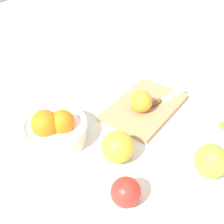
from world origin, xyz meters
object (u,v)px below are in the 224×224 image
(bowl, at_px, (54,128))
(apple_mid_left, at_px, (118,147))
(cutting_board, at_px, (145,107))
(knife, at_px, (163,100))
(orange_on_board, at_px, (141,101))
(apple_front_center, at_px, (212,161))
(apple_front_left, at_px, (126,192))

(bowl, height_order, apple_mid_left, bowl)
(cutting_board, bearing_deg, knife, -25.97)
(cutting_board, height_order, orange_on_board, orange_on_board)
(apple_mid_left, bearing_deg, apple_front_center, -58.66)
(cutting_board, bearing_deg, bowl, 160.26)
(cutting_board, xyz_separation_m, knife, (0.05, -0.03, 0.01))
(cutting_board, distance_m, knife, 0.06)
(orange_on_board, bearing_deg, apple_front_left, -147.33)
(orange_on_board, distance_m, apple_front_left, 0.31)
(bowl, xyz_separation_m, cutting_board, (0.27, -0.10, -0.03))
(bowl, bearing_deg, cutting_board, -19.74)
(bowl, bearing_deg, apple_front_left, -93.71)
(bowl, height_order, orange_on_board, bowl)
(apple_mid_left, bearing_deg, bowl, 111.06)
(apple_front_left, bearing_deg, knife, 23.10)
(knife, relative_size, apple_front_left, 2.29)
(orange_on_board, xyz_separation_m, apple_front_center, (-0.06, -0.26, -0.01))
(orange_on_board, bearing_deg, bowl, 157.02)
(knife, bearing_deg, bowl, 159.18)
(orange_on_board, bearing_deg, apple_mid_left, -159.12)
(apple_front_left, bearing_deg, apple_mid_left, 50.06)
(bowl, xyz_separation_m, knife, (0.32, -0.12, -0.02))
(cutting_board, height_order, apple_front_left, apple_front_left)
(bowl, xyz_separation_m, orange_on_board, (0.24, -0.10, 0.01))
(knife, height_order, apple_mid_left, apple_mid_left)
(orange_on_board, height_order, apple_front_center, same)
(apple_mid_left, xyz_separation_m, apple_front_center, (0.12, -0.19, -0.00))
(bowl, height_order, apple_front_center, bowl)
(bowl, bearing_deg, apple_mid_left, -68.94)
(knife, bearing_deg, orange_on_board, 165.91)
(orange_on_board, distance_m, apple_front_center, 0.27)
(knife, bearing_deg, cutting_board, 154.03)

